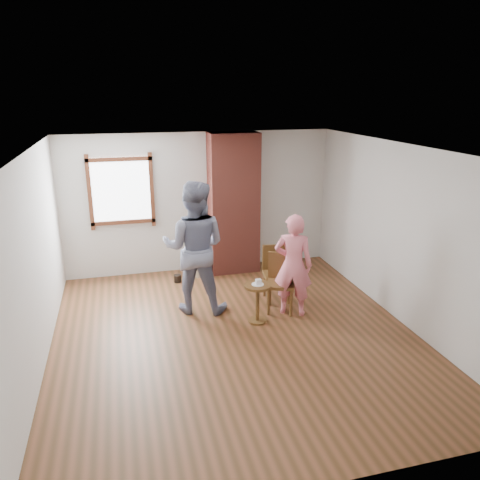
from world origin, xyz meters
The scene contains 12 objects.
ground centered at (0.00, 0.00, 0.00)m, with size 5.50×5.50×0.00m, color brown.
room_shell centered at (-0.06, 0.61, 1.81)m, with size 5.04×5.52×2.62m.
brick_chimney centered at (0.60, 2.50, 1.30)m, with size 0.90×0.50×2.60m, color #994336.
stoneware_crock centered at (-0.10, 2.40, 0.23)m, with size 0.36×0.36×0.46m, color beige.
dark_pot centered at (-0.54, 2.15, 0.07)m, with size 0.14×0.14×0.14m, color black.
dining_chair_left centered at (0.90, 0.66, 0.51)m, with size 0.55×0.55×0.90m.
dining_chair_right centered at (0.95, 1.06, 0.50)m, with size 0.47×0.47×0.90m.
side_table centered at (0.42, 0.33, 0.40)m, with size 0.40×0.40×0.60m.
cake_plate centered at (0.42, 0.33, 0.60)m, with size 0.18×0.18×0.01m, color white.
cake_slice centered at (0.43, 0.33, 0.64)m, with size 0.08×0.07×0.06m, color white.
man centered at (-0.39, 0.99, 1.03)m, with size 1.00×0.78×2.05m, color #131835.
person_pink centered at (1.02, 0.47, 0.79)m, with size 0.58×0.38×1.59m, color pink.
Camera 1 is at (-1.43, -5.70, 3.31)m, focal length 35.00 mm.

